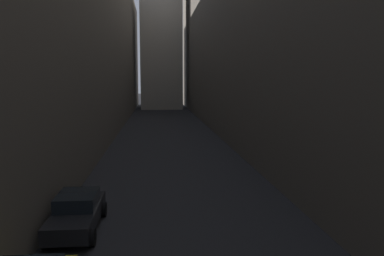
% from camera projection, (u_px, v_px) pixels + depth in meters
% --- Properties ---
extents(ground_plane, '(264.00, 264.00, 0.00)m').
position_uv_depth(ground_plane, '(168.00, 139.00, 39.26)').
color(ground_plane, '#232326').
extents(building_block_left, '(10.81, 108.00, 22.25)m').
position_uv_depth(building_block_left, '(59.00, 30.00, 38.82)').
color(building_block_left, '#60594F').
rests_on(building_block_left, ground).
extents(building_block_right, '(14.31, 108.00, 25.82)m').
position_uv_depth(building_block_right, '(285.00, 15.00, 40.79)').
color(building_block_right, '#60594F').
rests_on(building_block_right, ground).
extents(parked_car_left_far, '(1.89, 4.56, 1.50)m').
position_uv_depth(parked_car_left_far, '(77.00, 212.00, 15.37)').
color(parked_car_left_far, black).
rests_on(parked_car_left_far, ground).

